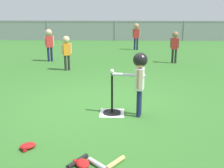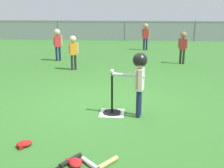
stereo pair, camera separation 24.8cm
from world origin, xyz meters
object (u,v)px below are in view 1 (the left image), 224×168
Objects in this scene: spare_bat_silver at (101,166)px; spare_bat_black at (73,164)px; fielder_near_right at (175,43)px; fielder_deep_left at (66,48)px; fielder_near_left at (136,33)px; batting_tee at (112,107)px; glove_tossed_aside at (82,163)px; baseball_on_tee at (112,71)px; fielder_deep_center at (49,41)px; spare_bat_wood at (112,165)px; batter_child at (139,71)px; glove_by_plate at (28,146)px.

spare_bat_silver is 0.34m from spare_bat_black.
fielder_near_right is at bearing 70.05° from spare_bat_black.
fielder_deep_left is 4.98m from fielder_near_left.
fielder_near_left is (0.82, 7.95, 0.64)m from batting_tee.
glove_tossed_aside reaches higher than spare_bat_black.
baseball_on_tee is 1.96m from spare_bat_black.
spare_bat_wood is (2.46, -6.77, -0.70)m from fielder_deep_center.
baseball_on_tee is 5.55m from fielder_deep_center.
batter_child is at bearing -12.25° from baseball_on_tee.
batter_child is 0.99× the size of fielder_deep_center.
baseball_on_tee is 0.12× the size of spare_bat_black.
spare_bat_silver is 0.23m from glove_tossed_aside.
baseball_on_tee is 1.93m from glove_tossed_aside.
batting_tee is at bearing 50.73° from glove_by_plate.
batting_tee is 5.58m from fielder_deep_center.
fielder_deep_left is at bearing -117.75° from fielder_near_left.
spare_bat_silver is (-0.07, -1.80, -0.75)m from baseball_on_tee.
spare_bat_wood is at bearing -19.99° from glove_by_plate.
fielder_deep_center is at bearing 101.54° from glove_by_plate.
glove_tossed_aside is (-0.36, 0.01, 0.01)m from spare_bat_wood.
spare_bat_silver is at bearing -107.22° from fielder_near_right.
batter_child reaches higher than spare_bat_wood.
spare_bat_black is at bearing -102.94° from baseball_on_tee.
batting_tee is 1.23× the size of spare_bat_black.
spare_bat_black is at bearing 173.37° from spare_bat_silver.
fielder_near_right is (1.98, 4.81, -0.08)m from baseball_on_tee.
fielder_near_right is 2.29× the size of spare_bat_silver.
baseball_on_tee is at bearing -67.07° from fielder_deep_left.
fielder_near_right reaches higher than batting_tee.
baseball_on_tee is 0.16× the size of spare_bat_silver.
baseball_on_tee reaches higher than batting_tee.
spare_bat_wood is at bearing -2.39° from glove_tossed_aside.
spare_bat_silver and spare_bat_wood have the same top height.
fielder_near_left is (0.35, 8.05, -0.04)m from batter_child.
glove_tossed_aside is at bearing 168.80° from spare_bat_silver.
spare_bat_silver is at bearing -75.02° from fielder_deep_left.
spare_bat_silver is 1.75× the size of glove_by_plate.
fielder_deep_center is 4.19× the size of glove_by_plate.
fielder_near_left is at bearing 87.53° from batter_child.
fielder_near_left is at bearing 82.82° from spare_bat_black.
fielder_near_left is 1.05× the size of fielder_deep_center.
baseball_on_tee is at bearing -112.38° from fielder_near_right.
spare_bat_black is (-0.40, -1.76, -0.75)m from baseball_on_tee.
fielder_near_right is 4.05× the size of glove_tossed_aside.
fielder_near_right reaches higher than spare_bat_black.
batter_child is 8.06m from fielder_near_left.
spare_bat_silver is 1.13m from glove_by_plate.
fielder_deep_center is at bearing -137.53° from fielder_near_left.
spare_bat_silver is 0.85× the size of spare_bat_wood.
batter_child is 5.14m from fielder_near_right.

